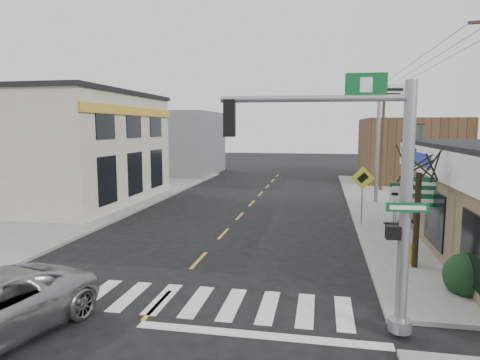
% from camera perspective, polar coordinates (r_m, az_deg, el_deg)
% --- Properties ---
extents(ground, '(140.00, 140.00, 0.00)m').
position_cam_1_polar(ground, '(12.40, -10.93, -16.01)').
color(ground, black).
rests_on(ground, ground).
extents(sidewalk_right, '(6.00, 38.00, 0.13)m').
position_cam_1_polar(sidewalk_right, '(24.50, 21.68, -4.68)').
color(sidewalk_right, gray).
rests_on(sidewalk_right, ground).
extents(sidewalk_left, '(6.00, 38.00, 0.13)m').
position_cam_1_polar(sidewalk_left, '(27.49, -18.39, -3.30)').
color(sidewalk_left, gray).
rests_on(sidewalk_left, ground).
extents(center_line, '(0.12, 56.00, 0.01)m').
position_cam_1_polar(center_line, '(19.67, -2.23, -7.16)').
color(center_line, gold).
rests_on(center_line, ground).
extents(crosswalk, '(11.00, 2.20, 0.01)m').
position_cam_1_polar(crosswalk, '(12.74, -10.24, -15.32)').
color(crosswalk, silver).
rests_on(crosswalk, ground).
extents(left_building, '(12.00, 12.00, 6.80)m').
position_cam_1_polar(left_building, '(30.10, -24.38, 3.69)').
color(left_building, beige).
rests_on(left_building, ground).
extents(bldg_distant_right, '(8.00, 10.00, 5.60)m').
position_cam_1_polar(bldg_distant_right, '(41.34, 21.56, 3.74)').
color(bldg_distant_right, brown).
rests_on(bldg_distant_right, ground).
extents(bldg_distant_left, '(9.00, 10.00, 6.40)m').
position_cam_1_polar(bldg_distant_left, '(45.28, -9.00, 4.89)').
color(bldg_distant_left, slate).
rests_on(bldg_distant_left, ground).
extents(traffic_signal_pole, '(4.65, 0.37, 5.88)m').
position_cam_1_polar(traffic_signal_pole, '(10.09, 17.45, -0.06)').
color(traffic_signal_pole, gray).
rests_on(traffic_signal_pole, sidewalk_right).
extents(guide_sign, '(1.76, 0.14, 3.08)m').
position_cam_1_polar(guide_sign, '(17.42, 23.56, -2.54)').
color(guide_sign, '#473820').
rests_on(guide_sign, sidewalk_right).
extents(fire_hydrant, '(0.24, 0.24, 0.77)m').
position_cam_1_polar(fire_hydrant, '(16.12, 21.78, -8.87)').
color(fire_hydrant, gold).
rests_on(fire_hydrant, sidewalk_right).
extents(ped_crossing_sign, '(1.10, 0.08, 2.83)m').
position_cam_1_polar(ped_crossing_sign, '(21.45, 16.02, -0.64)').
color(ped_crossing_sign, gray).
rests_on(ped_crossing_sign, sidewalk_right).
extents(lamp_post, '(0.79, 0.62, 6.07)m').
position_cam_1_polar(lamp_post, '(21.39, 21.33, 3.39)').
color(lamp_post, black).
rests_on(lamp_post, sidewalk_right).
extents(dance_center_sign, '(3.61, 0.23, 7.68)m').
position_cam_1_polar(dance_center_sign, '(28.00, 18.04, 8.74)').
color(dance_center_sign, gray).
rests_on(dance_center_sign, sidewalk_right).
extents(bare_tree, '(2.41, 2.41, 4.81)m').
position_cam_1_polar(bare_tree, '(15.24, 22.87, 3.05)').
color(bare_tree, black).
rests_on(bare_tree, sidewalk_right).
extents(shrub_front, '(1.31, 1.31, 0.98)m').
position_cam_1_polar(shrub_front, '(14.06, 28.03, -11.22)').
color(shrub_front, '#1E3D1C').
rests_on(shrub_front, sidewalk_right).
extents(shrub_back, '(1.04, 1.04, 0.78)m').
position_cam_1_polar(shrub_back, '(20.73, 23.97, -5.57)').
color(shrub_back, black).
rests_on(shrub_back, sidewalk_right).
extents(utility_pole_far, '(1.43, 0.21, 8.20)m').
position_cam_1_polar(utility_pole_far, '(33.72, 18.50, 5.84)').
color(utility_pole_far, '#46371C').
rests_on(utility_pole_far, sidewalk_right).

